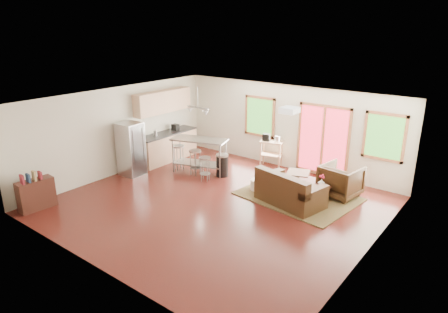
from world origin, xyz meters
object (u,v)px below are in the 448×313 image
Objects in this scene: rug at (298,196)px; armchair at (341,179)px; loveseat at (289,192)px; refrigerator at (131,149)px; island at (199,149)px; ottoman at (298,179)px; kitchen_cart at (271,145)px; coffee_table at (315,184)px.

rug is 2.96× the size of armchair.
rug is 1.20m from armchair.
armchair is (0.84, 0.72, 0.46)m from rug.
loveseat is 4.89m from refrigerator.
island is (-3.26, -0.20, 0.71)m from rug.
kitchen_cart is (-1.44, 0.88, 0.52)m from ottoman.
island reaches higher than coffee_table.
coffee_table is (0.27, 0.91, -0.02)m from loveseat.
coffee_table is 0.61× the size of refrigerator.
rug is 2.66× the size of kitchen_cart.
ottoman is 0.38× the size of refrigerator.
refrigerator is 1.50× the size of kitchen_cart.
island reaches higher than rug.
kitchen_cart is (-1.81, 1.56, 0.71)m from rug.
armchair is 0.90× the size of kitchen_cart.
coffee_table is 1.02× the size of armchair.
armchair is 0.53× the size of island.
coffee_table is at bearing 16.90° from refrigerator.
coffee_table is at bearing 41.49° from armchair.
loveseat is 2.83m from kitchen_cart.
rug is at bearing -40.81° from kitchen_cart.
armchair reaches higher than rug.
kitchen_cart is at bearing -9.19° from armchair.
loveseat is 3.33m from island.
kitchen_cart is (-1.84, 2.11, 0.38)m from loveseat.
island is (-2.89, -0.88, 0.52)m from ottoman.
coffee_table is 0.76m from ottoman.
refrigerator is at bearing -161.65° from rug.
ottoman is at bearing 119.94° from loveseat.
island is 2.28m from kitchen_cart.
kitchen_cart is at bearing 150.32° from coffee_table.
island is (-4.10, -0.91, 0.25)m from armchair.
island reaches higher than ottoman.
refrigerator reaches higher than island.
refrigerator is (-5.04, -1.93, 0.46)m from coffee_table.
armchair reaches higher than loveseat.
island reaches higher than armchair.
coffee_table is 3.62m from island.
loveseat is at bearing -49.02° from kitchen_cart.
coffee_table is 0.54× the size of island.
refrigerator reaches higher than ottoman.
armchair is at bearing 32.99° from coffee_table.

